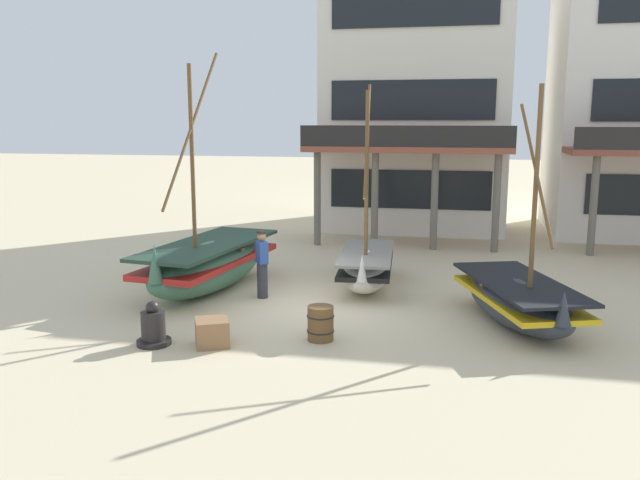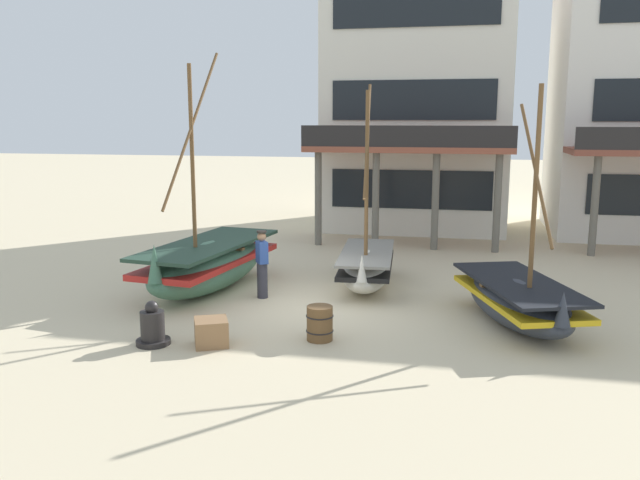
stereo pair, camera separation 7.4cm
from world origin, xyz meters
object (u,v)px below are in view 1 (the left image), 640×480
Objects in this scene: fishing_boat_near_left at (519,300)px; capstan_winch at (153,328)px; fisherman_by_hull at (262,265)px; harbor_building_main at (417,103)px; wooden_barrel at (321,323)px; fishing_boat_far_right at (367,266)px; cargo_crate at (212,332)px; fishing_boat_centre_large at (208,264)px.

fishing_boat_near_left reaches higher than capstan_winch.
fisherman_by_hull is 13.23m from harbor_building_main.
wooden_barrel is at bearing -154.18° from fishing_boat_near_left.
fishing_boat_far_right is at bearing 86.19° from wooden_barrel.
fishing_boat_centre_large is at bearing 112.48° from cargo_crate.
fishing_boat_centre_large is 4.13m from fishing_boat_far_right.
fishing_boat_near_left is at bearing 21.93° from capstan_winch.
harbor_building_main is (-3.15, 13.10, 4.48)m from fishing_boat_near_left.
fishing_boat_centre_large reaches higher than fishing_boat_near_left.
fisherman_by_hull is (-2.36, -1.65, 0.29)m from fishing_boat_far_right.
harbor_building_main reaches higher than fishing_boat_near_left.
wooden_barrel is at bearing 16.72° from capstan_winch.
harbor_building_main is at bearing 69.31° from fishing_boat_centre_large.
fisherman_by_hull is 3.92m from capstan_winch.
cargo_crate is at bearing -113.93° from fishing_boat_far_right.
harbor_building_main is (3.95, 15.96, 4.68)m from capstan_winch.
fisherman_by_hull is at bearing -144.97° from fishing_boat_far_right.
fisherman_by_hull is at bearing -103.18° from harbor_building_main.
capstan_winch is at bearing -163.28° from wooden_barrel.
cargo_crate is (-2.01, -0.75, -0.09)m from wooden_barrel.
fishing_boat_near_left is at bearing 25.82° from wooden_barrel.
fishing_boat_centre_large is at bearing 138.52° from wooden_barrel.
fishing_boat_far_right is 5.94× the size of capstan_winch.
cargo_crate is (-5.95, -2.66, -0.27)m from fishing_boat_near_left.
fisherman_by_hull reaches higher than wooden_barrel.
fishing_boat_far_right is 3.11× the size of fisherman_by_hull.
wooden_barrel is 0.07× the size of harbor_building_main.
cargo_crate is at bearing -155.95° from fishing_boat_near_left.
cargo_crate is 16.70m from harbor_building_main.
fishing_boat_centre_large is 8.59× the size of wooden_barrel.
wooden_barrel is at bearing -93.06° from harbor_building_main.
fisherman_by_hull is 3.58m from cargo_crate.
fishing_boat_near_left reaches higher than fisherman_by_hull.
harbor_building_main reaches higher than fishing_boat_far_right.
fishing_boat_near_left is 6.08m from fisherman_by_hull.
fisherman_by_hull is 2.67× the size of cargo_crate.
fishing_boat_centre_large is 0.60× the size of harbor_building_main.
harbor_building_main is (4.45, 11.79, 4.32)m from fishing_boat_centre_large.
fisherman_by_hull reaches higher than capstan_winch.
cargo_crate is at bearing -89.12° from fisherman_by_hull.
cargo_crate is at bearing -67.52° from fishing_boat_centre_large.
fishing_boat_centre_large is 4.32m from cargo_crate.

